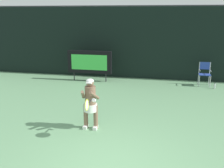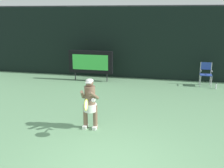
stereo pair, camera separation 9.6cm
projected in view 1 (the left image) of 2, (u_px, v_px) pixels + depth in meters
backdrop_screen at (144, 43)px, 13.31m from camera, size 18.00×0.12×3.66m
scoreboard at (90, 62)px, 13.02m from camera, size 2.20×0.21×1.50m
umpire_chair at (205, 72)px, 12.25m from camera, size 0.52×0.44×1.08m
water_bottle at (215, 86)px, 11.87m from camera, size 0.07×0.07×0.27m
tennis_player at (90, 102)px, 7.61m from camera, size 0.53×0.60×1.50m
tennis_racket at (87, 105)px, 6.96m from camera, size 0.03×0.60×0.31m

